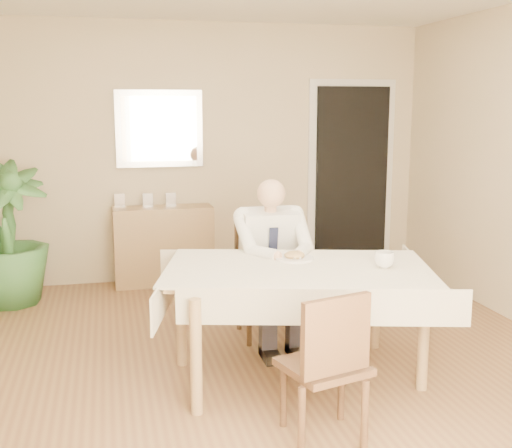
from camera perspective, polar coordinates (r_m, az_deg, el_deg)
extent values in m
plane|color=brown|center=(4.51, 1.04, -12.76)|extent=(5.00, 5.00, 0.00)
cube|color=#CAB590|center=(6.61, -4.27, 6.32)|extent=(4.50, 0.02, 2.60)
cube|color=#CAB590|center=(1.89, 20.17, -5.00)|extent=(4.50, 0.02, 2.60)
cube|color=silver|center=(1.87, 20.12, -0.42)|extent=(1.34, 0.02, 1.44)
cube|color=white|center=(1.89, 19.79, -0.31)|extent=(1.18, 0.02, 1.28)
cube|color=silver|center=(7.03, 8.40, 4.03)|extent=(0.96, 0.03, 2.10)
cube|color=black|center=(7.00, 8.49, 4.00)|extent=(0.80, 0.05, 1.95)
cube|color=silver|center=(6.52, -8.59, 8.37)|extent=(0.86, 0.03, 0.76)
cube|color=white|center=(6.50, -8.58, 8.37)|extent=(0.74, 0.02, 0.64)
cube|color=olive|center=(4.17, 3.72, -4.27)|extent=(1.78, 1.28, 0.04)
cube|color=beige|center=(4.16, 3.72, -3.92)|extent=(1.90, 1.40, 0.01)
cube|color=beige|center=(3.74, 5.94, -7.35)|extent=(1.65, 0.44, 0.22)
cube|color=beige|center=(4.66, 1.92, -3.69)|extent=(1.65, 0.44, 0.22)
cube|color=beige|center=(4.04, -7.99, -6.04)|extent=(0.27, 0.97, 0.22)
cube|color=beige|center=(4.51, 14.14, -4.50)|extent=(0.27, 0.97, 0.22)
cylinder|color=olive|center=(3.80, -5.36, -11.70)|extent=(0.07, 0.07, 0.70)
cylinder|color=olive|center=(4.22, 14.69, -9.68)|extent=(0.07, 0.07, 0.70)
cylinder|color=olive|center=(4.49, -6.67, -8.18)|extent=(0.07, 0.07, 0.70)
cylinder|color=olive|center=(4.85, 10.61, -6.84)|extent=(0.07, 0.07, 0.70)
cube|color=#3B2616|center=(4.99, 1.01, -5.04)|extent=(0.45, 0.45, 0.04)
cube|color=#3B2616|center=(5.11, 0.48, -1.69)|extent=(0.43, 0.06, 0.43)
cylinder|color=#3B2616|center=(4.84, -0.61, -8.40)|extent=(0.04, 0.04, 0.42)
cylinder|color=#3B2616|center=(4.93, 3.65, -8.07)|extent=(0.04, 0.04, 0.42)
cylinder|color=#3B2616|center=(5.19, -1.51, -7.10)|extent=(0.04, 0.04, 0.42)
cylinder|color=#3B2616|center=(5.27, 2.47, -6.82)|extent=(0.04, 0.04, 0.42)
cube|color=#3B2616|center=(3.52, 6.01, -12.49)|extent=(0.50, 0.50, 0.04)
cube|color=#3B2616|center=(3.28, 7.14, -9.83)|extent=(0.40, 0.15, 0.40)
cylinder|color=#3B2616|center=(3.42, 4.07, -17.21)|extent=(0.04, 0.04, 0.39)
cylinder|color=#3B2616|center=(3.53, 9.64, -16.42)|extent=(0.04, 0.04, 0.39)
cylinder|color=#3B2616|center=(3.71, 2.45, -14.82)|extent=(0.04, 0.04, 0.39)
cylinder|color=#3B2616|center=(3.81, 7.59, -14.21)|extent=(0.04, 0.04, 0.39)
cube|color=white|center=(4.88, 1.13, -1.71)|extent=(0.42, 0.31, 0.55)
cube|color=black|center=(4.76, 1.50, -2.37)|extent=(0.07, 0.08, 0.36)
cylinder|color=tan|center=(4.78, 1.28, 1.52)|extent=(0.09, 0.09, 0.08)
sphere|color=tan|center=(4.74, 1.36, 2.73)|extent=(0.21, 0.21, 0.21)
cube|color=black|center=(4.72, 0.54, -5.06)|extent=(0.13, 0.42, 0.13)
cube|color=black|center=(4.77, 2.89, -4.90)|extent=(0.13, 0.42, 0.13)
cube|color=black|center=(4.64, 1.07, -9.09)|extent=(0.11, 0.12, 0.45)
cube|color=black|center=(4.69, 3.47, -8.89)|extent=(0.11, 0.12, 0.45)
cube|color=black|center=(4.66, 1.25, -11.54)|extent=(0.11, 0.26, 0.07)
cube|color=black|center=(4.71, 3.65, -11.31)|extent=(0.11, 0.26, 0.07)
cylinder|color=white|center=(4.36, 3.44, -3.07)|extent=(0.26, 0.26, 0.02)
ellipsoid|color=olive|center=(4.35, 3.44, -2.79)|extent=(0.14, 0.14, 0.06)
cylinder|color=silver|center=(4.31, 4.18, -3.00)|extent=(0.01, 0.13, 0.01)
cylinder|color=silver|center=(4.28, 3.16, -3.06)|extent=(0.01, 0.13, 0.01)
imported|color=white|center=(4.21, 11.34, -3.12)|extent=(0.16, 0.16, 0.10)
cube|color=olive|center=(6.51, -8.20, -1.91)|extent=(0.98, 0.34, 0.78)
cube|color=silver|center=(6.46, -12.03, 2.04)|extent=(0.10, 0.02, 0.14)
cube|color=silver|center=(6.43, -9.59, 2.08)|extent=(0.10, 0.02, 0.14)
cube|color=silver|center=(6.44, -7.58, 2.16)|extent=(0.10, 0.02, 0.14)
imported|color=#2F5E2A|center=(6.16, -21.28, -0.82)|extent=(0.95, 0.95, 1.29)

